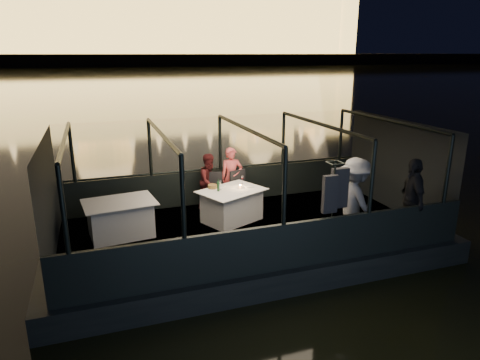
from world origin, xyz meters
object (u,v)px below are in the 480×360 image
object	(u,v)px
chair_port_right	(240,193)
wine_bottle	(218,185)
coat_stand	(332,210)
passenger_stripe	(354,205)
person_woman_coral	(232,179)
dining_table_central	(232,205)
person_man_maroon	(210,180)
dining_table_aft	(121,219)
passenger_dark	(411,201)
chair_port_left	(216,194)

from	to	relation	value
chair_port_right	wine_bottle	size ratio (longest dim) A/B	3.49
coat_stand	passenger_stripe	size ratio (longest dim) A/B	1.04
person_woman_coral	wine_bottle	bearing A→B (deg)	-115.09
dining_table_central	person_man_maroon	bearing A→B (deg)	103.83
dining_table_central	wine_bottle	bearing A→B (deg)	173.52
dining_table_aft	person_woman_coral	world-z (taller)	person_woman_coral
person_man_maroon	passenger_stripe	size ratio (longest dim) A/B	0.78
dining_table_central	person_woman_coral	world-z (taller)	person_woman_coral
dining_table_central	passenger_dark	bearing A→B (deg)	-33.56
person_man_maroon	passenger_stripe	distance (m)	3.77
dining_table_aft	chair_port_right	world-z (taller)	chair_port_right
person_woman_coral	person_man_maroon	distance (m)	0.56
passenger_stripe	wine_bottle	bearing A→B (deg)	43.21
chair_port_left	dining_table_central	bearing A→B (deg)	-53.41
chair_port_left	passenger_stripe	size ratio (longest dim) A/B	0.52
passenger_stripe	passenger_dark	size ratio (longest dim) A/B	1.04
passenger_stripe	chair_port_left	bearing A→B (deg)	33.24
coat_stand	person_woman_coral	size ratio (longest dim) A/B	1.23
passenger_dark	person_woman_coral	bearing A→B (deg)	-116.65
dining_table_central	coat_stand	bearing A→B (deg)	-59.33
dining_table_aft	wine_bottle	distance (m)	2.30
passenger_stripe	person_man_maroon	bearing A→B (deg)	31.28
person_woman_coral	person_man_maroon	xyz separation A→B (m)	(-0.56, 0.05, 0.00)
dining_table_aft	coat_stand	distance (m)	4.50
coat_stand	passenger_dark	bearing A→B (deg)	2.18
chair_port_left	passenger_dark	world-z (taller)	passenger_dark
dining_table_central	dining_table_aft	bearing A→B (deg)	-178.90
passenger_dark	wine_bottle	xyz separation A→B (m)	(-3.60, 2.22, 0.06)
passenger_dark	wine_bottle	world-z (taller)	passenger_dark
coat_stand	chair_port_left	bearing A→B (deg)	117.03
passenger_dark	person_man_maroon	bearing A→B (deg)	-112.13
chair_port_right	passenger_stripe	xyz separation A→B (m)	(1.58, -2.64, 0.40)
chair_port_right	passenger_dark	world-z (taller)	passenger_dark
person_man_maroon	passenger_stripe	world-z (taller)	passenger_stripe
passenger_stripe	dining_table_aft	bearing A→B (deg)	61.27
dining_table_central	passenger_stripe	distance (m)	2.87
passenger_stripe	wine_bottle	size ratio (longest dim) A/B	6.56
coat_stand	person_man_maroon	size ratio (longest dim) A/B	1.33
passenger_stripe	wine_bottle	xyz separation A→B (m)	(-2.32, 2.03, 0.06)
chair_port_left	person_man_maroon	distance (m)	0.42
dining_table_aft	chair_port_right	bearing A→B (deg)	13.10
chair_port_left	passenger_stripe	xyz separation A→B (m)	(2.19, -2.73, 0.40)
chair_port_left	person_woman_coral	world-z (taller)	person_woman_coral
dining_table_aft	passenger_stripe	size ratio (longest dim) A/B	0.81
chair_port_left	coat_stand	world-z (taller)	coat_stand
chair_port_right	passenger_stripe	distance (m)	3.10
dining_table_aft	wine_bottle	bearing A→B (deg)	2.17
coat_stand	person_woman_coral	world-z (taller)	coat_stand
dining_table_aft	passenger_dark	distance (m)	6.23
dining_table_aft	chair_port_right	distance (m)	3.06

